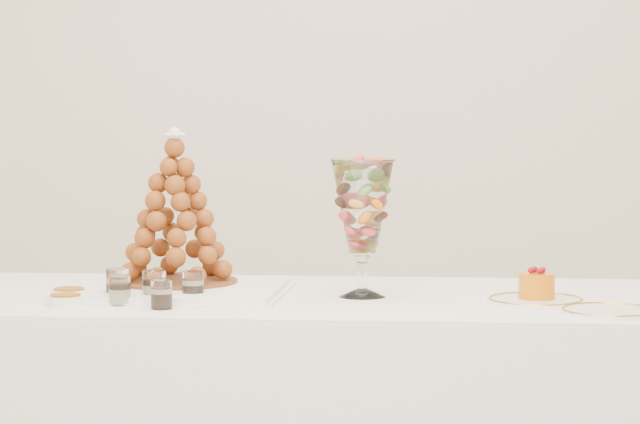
{
  "coord_description": "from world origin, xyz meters",
  "views": [
    {
      "loc": [
        0.2,
        -3.34,
        1.25
      ],
      "look_at": [
        0.01,
        0.22,
        0.94
      ],
      "focal_mm": 85.0,
      "sensor_mm": 36.0,
      "label": 1
    }
  ],
  "objects": [
    {
      "name": "verrine_e",
      "position": [
        -0.35,
        0.11,
        0.75
      ],
      "size": [
        0.06,
        0.06,
        0.07
      ],
      "primitive_type": "cylinder",
      "rotation": [
        0.0,
        0.0,
        -0.18
      ],
      "color": "white",
      "rests_on": "buffet_table"
    },
    {
      "name": "ramekin_back",
      "position": [
        -0.6,
        0.23,
        0.73
      ],
      "size": [
        0.08,
        0.08,
        0.03
      ],
      "primitive_type": "cylinder",
      "color": "white",
      "rests_on": "buffet_table"
    },
    {
      "name": "mousse_cake",
      "position": [
        0.52,
        0.25,
        0.76
      ],
      "size": [
        0.09,
        0.09,
        0.08
      ],
      "color": "orange",
      "rests_on": "cake_plate"
    },
    {
      "name": "verrine_d",
      "position": [
        -0.46,
        0.16,
        0.75
      ],
      "size": [
        0.06,
        0.06,
        0.07
      ],
      "primitive_type": "cylinder",
      "rotation": [
        0.0,
        0.0,
        -0.25
      ],
      "color": "white",
      "rests_on": "buffet_table"
    },
    {
      "name": "spare_plate",
      "position": [
        0.67,
        0.09,
        0.72
      ],
      "size": [
        0.22,
        0.22,
        0.01
      ],
      "primitive_type": "cylinder",
      "color": "white",
      "rests_on": "buffet_table"
    },
    {
      "name": "macaron_vase",
      "position": [
        0.11,
        0.33,
        0.94
      ],
      "size": [
        0.15,
        0.15,
        0.33
      ],
      "color": "white",
      "rests_on": "buffet_table"
    },
    {
      "name": "verrine_a",
      "position": [
        -0.48,
        0.25,
        0.76
      ],
      "size": [
        0.06,
        0.06,
        0.08
      ],
      "primitive_type": "cylinder",
      "rotation": [
        0.0,
        0.0,
        0.17
      ],
      "color": "white",
      "rests_on": "buffet_table"
    },
    {
      "name": "verrine_b",
      "position": [
        -0.39,
        0.22,
        0.76
      ],
      "size": [
        0.07,
        0.07,
        0.08
      ],
      "primitive_type": "cylinder",
      "rotation": [
        0.0,
        0.0,
        0.32
      ],
      "color": "white",
      "rests_on": "buffet_table"
    },
    {
      "name": "croquembouche",
      "position": [
        -0.37,
        0.43,
        0.93
      ],
      "size": [
        0.33,
        0.33,
        0.39
      ],
      "rotation": [
        0.0,
        0.0,
        0.32
      ],
      "color": "brown",
      "rests_on": "lace_tray"
    },
    {
      "name": "cake_plate",
      "position": [
        0.52,
        0.24,
        0.72
      ],
      "size": [
        0.23,
        0.23,
        0.01
      ],
      "primitive_type": "cylinder",
      "color": "white",
      "rests_on": "buffet_table"
    },
    {
      "name": "verrine_c",
      "position": [
        -0.3,
        0.25,
        0.75
      ],
      "size": [
        0.06,
        0.06,
        0.07
      ],
      "primitive_type": "cylinder",
      "rotation": [
        0.0,
        0.0,
        -0.14
      ],
      "color": "white",
      "rests_on": "buffet_table"
    },
    {
      "name": "ramekin_front",
      "position": [
        -0.58,
        0.14,
        0.73
      ],
      "size": [
        0.08,
        0.08,
        0.02
      ],
      "primitive_type": "cylinder",
      "color": "white",
      "rests_on": "buffet_table"
    },
    {
      "name": "lace_tray",
      "position": [
        -0.38,
        0.36,
        0.73
      ],
      "size": [
        0.59,
        0.46,
        0.02
      ],
      "primitive_type": "cube",
      "rotation": [
        0.0,
        0.0,
        -0.07
      ],
      "color": "white",
      "rests_on": "buffet_table"
    }
  ]
}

